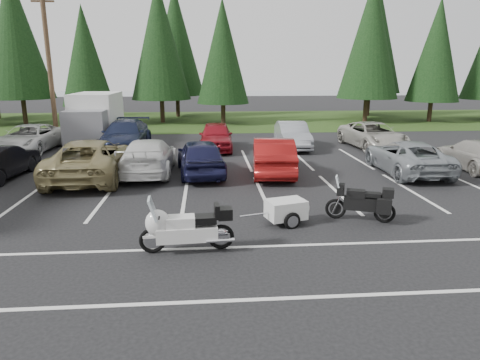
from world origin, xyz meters
name	(u,v)px	position (x,y,z in m)	size (l,w,h in m)	color
ground	(251,204)	(0.00, 0.00, 0.00)	(120.00, 120.00, 0.00)	black
grass_strip	(222,120)	(0.00, 24.00, 0.01)	(80.00, 16.00, 0.01)	#1E3611
lake_water	(240,98)	(4.00, 55.00, 0.00)	(70.00, 50.00, 0.02)	slate
utility_pole	(49,61)	(-10.00, 12.00, 4.70)	(1.60, 0.26, 9.00)	#473321
box_truck	(93,119)	(-8.00, 12.50, 1.45)	(2.40, 5.60, 2.90)	silver
stall_markings	(246,187)	(0.00, 2.00, 0.00)	(32.00, 16.00, 0.01)	silver
conifer_2	(15,34)	(-16.00, 22.80, 6.95)	(5.10, 5.10, 11.89)	#332316
conifer_3	(85,56)	(-10.50, 21.40, 5.27)	(3.87, 3.87, 9.02)	#332316
conifer_4	(159,40)	(-5.00, 22.90, 6.53)	(4.80, 4.80, 11.17)	#332316
conifer_5	(223,52)	(0.00, 21.60, 5.63)	(4.14, 4.14, 9.63)	#332316
conifer_6	(371,38)	(12.00, 22.10, 6.71)	(4.93, 4.93, 11.48)	#332316
conifer_7	(437,50)	(17.50, 21.80, 5.81)	(4.27, 4.27, 9.94)	#332316
conifer_back_b	(176,41)	(-4.00, 27.50, 6.77)	(4.97, 4.97, 11.58)	#332316
conifer_back_c	(373,33)	(14.00, 26.80, 7.49)	(5.50, 5.50, 12.81)	#332316
car_near_2	(90,159)	(-6.03, 3.82, 0.80)	(2.65, 5.75, 1.60)	#8B7F50
car_near_3	(149,156)	(-3.84, 4.57, 0.73)	(2.04, 5.02, 1.46)	silver
car_near_4	(201,157)	(-1.67, 4.19, 0.76)	(1.79, 4.44, 1.51)	#151636
car_near_5	(273,156)	(1.34, 4.08, 0.77)	(1.62, 4.65, 1.53)	maroon
car_near_6	(407,157)	(6.99, 3.82, 0.69)	(2.29, 4.96, 1.38)	gray
car_near_7	(476,155)	(10.26, 4.17, 0.67)	(1.86, 4.58, 1.33)	#A29D95
car_far_0	(29,138)	(-10.84, 10.17, 0.71)	(2.34, 5.09, 1.41)	white
car_far_1	(125,136)	(-5.79, 10.17, 0.79)	(2.22, 5.47, 1.59)	#171E39
car_far_2	(216,136)	(-0.89, 9.91, 0.74)	(1.75, 4.36, 1.48)	maroon
car_far_3	(292,135)	(3.36, 10.06, 0.72)	(1.53, 4.38, 1.44)	gray
car_far_4	(373,135)	(7.85, 9.75, 0.71)	(2.35, 5.11, 1.42)	#A4A196
touring_motorcycle	(187,224)	(-1.93, -3.62, 0.69)	(2.50, 0.77, 1.38)	silver
cargo_trailer	(286,212)	(0.77, -1.93, 0.35)	(1.53, 0.86, 0.71)	silver
adventure_motorcycle	(361,199)	(2.94, -1.85, 0.66)	(2.16, 0.75, 1.32)	black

